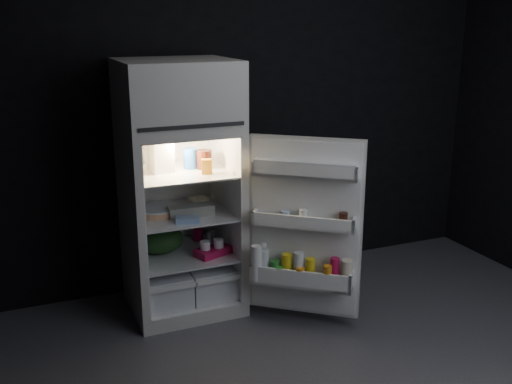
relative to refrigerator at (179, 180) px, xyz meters
name	(u,v)px	position (x,y,z in m)	size (l,w,h in m)	color
floor	(365,376)	(0.73, -1.32, -0.96)	(4.00, 3.40, 0.00)	#4E4E53
wall_back	(254,110)	(0.73, 0.38, 0.39)	(4.00, 0.00, 2.70)	black
refrigerator	(179,180)	(0.00, 0.00, 0.00)	(0.76, 0.71, 1.78)	silver
fridge_door	(303,232)	(0.67, -0.61, -0.28)	(0.68, 0.60, 1.22)	silver
milk_jug	(161,155)	(-0.12, -0.01, 0.19)	(0.14, 0.14, 0.24)	white
mayo_jar	(190,158)	(0.09, 0.01, 0.14)	(0.10, 0.10, 0.14)	#1C4C9B
jam_jar	(204,159)	(0.18, -0.03, 0.14)	(0.11, 0.11, 0.13)	black
amber_bottle	(136,156)	(-0.27, 0.07, 0.18)	(0.08, 0.08, 0.22)	gold
small_carton	(207,167)	(0.15, -0.18, 0.12)	(0.07, 0.05, 0.10)	orange
egg_carton	(191,210)	(0.04, -0.13, -0.19)	(0.31, 0.12, 0.07)	gray
pie	(157,211)	(-0.16, 0.00, -0.21)	(0.33, 0.33, 0.04)	tan
flat_package	(188,220)	(-0.02, -0.27, -0.21)	(0.16, 0.08, 0.04)	#84A3CC
wrapped_pkg	(198,201)	(0.17, 0.10, -0.20)	(0.13, 0.11, 0.05)	beige
produce_bag	(161,240)	(-0.15, 0.01, -0.43)	(0.33, 0.28, 0.20)	#193815
yogurt_tray	(213,251)	(0.19, -0.17, -0.50)	(0.26, 0.14, 0.05)	#B30F41
small_can_red	(198,234)	(0.17, 0.15, -0.48)	(0.08, 0.08, 0.09)	#B30F41
small_can_silver	(211,237)	(0.24, 0.06, -0.48)	(0.07, 0.07, 0.09)	silver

